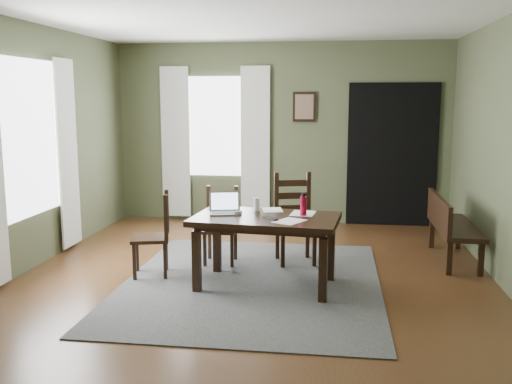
# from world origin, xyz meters

# --- Properties ---
(ground) EXTENTS (5.00, 6.00, 0.01)m
(ground) POSITION_xyz_m (0.00, 0.00, -0.01)
(ground) COLOR #492C16
(room_shell) EXTENTS (5.02, 6.02, 2.71)m
(room_shell) POSITION_xyz_m (0.00, 0.00, 1.80)
(room_shell) COLOR #4B5336
(room_shell) RESTS_ON ground
(rug) EXTENTS (2.60, 3.20, 0.01)m
(rug) POSITION_xyz_m (0.00, 0.00, 0.01)
(rug) COLOR #3D3D3D
(rug) RESTS_ON ground
(dining_table) EXTENTS (1.50, 0.99, 0.71)m
(dining_table) POSITION_xyz_m (0.15, -0.08, 0.63)
(dining_table) COLOR black
(dining_table) RESTS_ON rug
(chair_end) EXTENTS (0.48, 0.48, 0.89)m
(chair_end) POSITION_xyz_m (-1.06, 0.11, 0.44)
(chair_end) COLOR black
(chair_end) RESTS_ON rug
(chair_back_left) EXTENTS (0.40, 0.40, 0.87)m
(chair_back_left) POSITION_xyz_m (-0.46, 0.68, 0.43)
(chair_back_left) COLOR black
(chair_back_left) RESTS_ON rug
(chair_back_right) EXTENTS (0.55, 0.55, 1.02)m
(chair_back_right) POSITION_xyz_m (0.38, 0.83, 0.50)
(chair_back_right) COLOR black
(chair_back_right) RESTS_ON rug
(bench) EXTENTS (0.43, 1.34, 0.76)m
(bench) POSITION_xyz_m (2.15, 1.13, 0.45)
(bench) COLOR black
(bench) RESTS_ON ground
(laptop) EXTENTS (0.36, 0.31, 0.21)m
(laptop) POSITION_xyz_m (-0.28, 0.02, 0.78)
(laptop) COLOR #B7B7BC
(laptop) RESTS_ON dining_table
(computer_mouse) EXTENTS (0.06, 0.10, 0.03)m
(computer_mouse) POSITION_xyz_m (-0.13, -0.03, 0.74)
(computer_mouse) COLOR #3F3F42
(computer_mouse) RESTS_ON dining_table
(tv_remote) EXTENTS (0.17, 0.18, 0.02)m
(tv_remote) POSITION_xyz_m (0.21, -0.22, 0.73)
(tv_remote) COLOR black
(tv_remote) RESTS_ON dining_table
(drinking_glass) EXTENTS (0.07, 0.07, 0.14)m
(drinking_glass) POSITION_xyz_m (0.02, 0.17, 0.79)
(drinking_glass) COLOR silver
(drinking_glass) RESTS_ON dining_table
(water_bottle) EXTENTS (0.08, 0.08, 0.23)m
(water_bottle) POSITION_xyz_m (0.52, -0.00, 0.83)
(water_bottle) COLOR #A70C2E
(water_bottle) RESTS_ON dining_table
(paper_b) EXTENTS (0.34, 0.37, 0.00)m
(paper_b) POSITION_xyz_m (0.40, -0.28, 0.72)
(paper_b) COLOR white
(paper_b) RESTS_ON dining_table
(paper_c) EXTENTS (0.26, 0.30, 0.00)m
(paper_c) POSITION_xyz_m (0.18, 0.24, 0.72)
(paper_c) COLOR white
(paper_c) RESTS_ON dining_table
(paper_d) EXTENTS (0.26, 0.33, 0.00)m
(paper_d) POSITION_xyz_m (0.51, 0.10, 0.72)
(paper_d) COLOR white
(paper_d) RESTS_ON dining_table
(window_left) EXTENTS (0.01, 1.30, 1.70)m
(window_left) POSITION_xyz_m (-2.47, 0.20, 1.45)
(window_left) COLOR white
(window_left) RESTS_ON ground
(window_back) EXTENTS (1.00, 0.01, 1.50)m
(window_back) POSITION_xyz_m (-1.00, 2.97, 1.45)
(window_back) COLOR white
(window_back) RESTS_ON ground
(curtain_left_far) EXTENTS (0.03, 0.48, 2.30)m
(curtain_left_far) POSITION_xyz_m (-2.44, 1.02, 1.20)
(curtain_left_far) COLOR silver
(curtain_left_far) RESTS_ON ground
(curtain_back_left) EXTENTS (0.44, 0.03, 2.30)m
(curtain_back_left) POSITION_xyz_m (-1.62, 2.94, 1.20)
(curtain_back_left) COLOR silver
(curtain_back_left) RESTS_ON ground
(curtain_back_right) EXTENTS (0.44, 0.03, 2.30)m
(curtain_back_right) POSITION_xyz_m (-0.38, 2.94, 1.20)
(curtain_back_right) COLOR silver
(curtain_back_right) RESTS_ON ground
(framed_picture) EXTENTS (0.34, 0.03, 0.44)m
(framed_picture) POSITION_xyz_m (0.35, 2.97, 1.75)
(framed_picture) COLOR black
(framed_picture) RESTS_ON ground
(doorway_back) EXTENTS (1.30, 0.03, 2.10)m
(doorway_back) POSITION_xyz_m (1.65, 2.97, 1.05)
(doorway_back) COLOR black
(doorway_back) RESTS_ON ground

